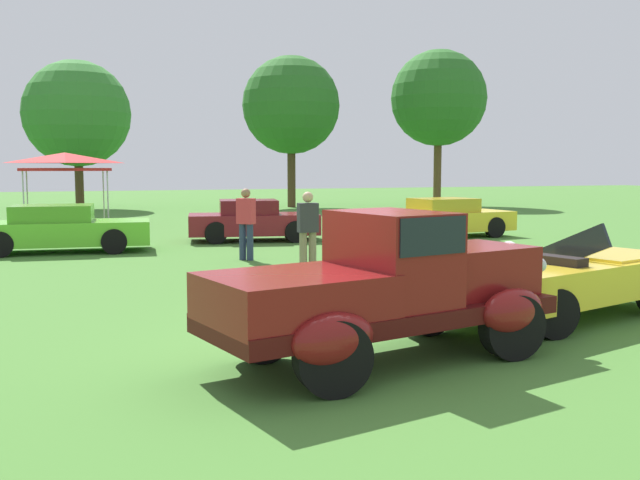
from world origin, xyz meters
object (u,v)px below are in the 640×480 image
(spectator_between_cars, at_px, (246,222))
(feature_pickup_truck, at_px, (386,286))
(canopy_tent_center_field, at_px, (65,160))
(show_car_lime, at_px, (59,229))
(show_car_yellow, at_px, (447,218))
(show_car_burgundy, at_px, (253,221))
(spectator_near_truck, at_px, (308,230))
(neighbor_convertible, at_px, (566,277))

(spectator_between_cars, bearing_deg, feature_pickup_truck, -94.02)
(canopy_tent_center_field, bearing_deg, show_car_lime, -91.66)
(show_car_yellow, height_order, spectator_between_cars, spectator_between_cars)
(show_car_lime, bearing_deg, show_car_burgundy, 11.37)
(feature_pickup_truck, bearing_deg, spectator_between_cars, 85.98)
(show_car_yellow, bearing_deg, canopy_tent_center_field, 144.28)
(show_car_lime, height_order, show_car_burgundy, same)
(canopy_tent_center_field, bearing_deg, spectator_near_truck, -71.51)
(spectator_near_truck, bearing_deg, neighbor_convertible, -66.71)
(show_car_yellow, distance_m, canopy_tent_center_field, 13.85)
(spectator_between_cars, bearing_deg, neighbor_convertible, -69.36)
(spectator_between_cars, height_order, canopy_tent_center_field, canopy_tent_center_field)
(show_car_burgundy, xyz_separation_m, spectator_between_cars, (-1.25, -4.23, 0.32))
(show_car_lime, bearing_deg, show_car_yellow, 0.27)
(show_car_lime, bearing_deg, spectator_between_cars, -37.07)
(neighbor_convertible, xyz_separation_m, show_car_burgundy, (-1.66, 11.96, 0.02))
(feature_pickup_truck, xyz_separation_m, neighbor_convertible, (3.55, 1.33, -0.28))
(show_car_lime, relative_size, show_car_yellow, 1.07)
(feature_pickup_truck, height_order, show_car_burgundy, feature_pickup_truck)
(neighbor_convertible, bearing_deg, show_car_lime, 123.02)
(feature_pickup_truck, xyz_separation_m, show_car_burgundy, (1.89, 13.29, -0.26))
(neighbor_convertible, distance_m, spectator_near_truck, 5.68)
(neighbor_convertible, relative_size, canopy_tent_center_field, 1.44)
(show_car_burgundy, relative_size, spectator_between_cars, 2.40)
(feature_pickup_truck, height_order, neighbor_convertible, feature_pickup_truck)
(show_car_yellow, bearing_deg, spectator_between_cars, -156.16)
(show_car_burgundy, height_order, spectator_near_truck, spectator_near_truck)
(spectator_near_truck, bearing_deg, show_car_lime, 130.43)
(show_car_lime, distance_m, canopy_tent_center_field, 8.28)
(spectator_near_truck, height_order, canopy_tent_center_field, canopy_tent_center_field)
(show_car_lime, bearing_deg, spectator_near_truck, -49.57)
(show_car_lime, height_order, canopy_tent_center_field, canopy_tent_center_field)
(feature_pickup_truck, bearing_deg, neighbor_convertible, 20.56)
(neighbor_convertible, bearing_deg, canopy_tent_center_field, 109.84)
(spectator_between_cars, xyz_separation_m, canopy_tent_center_field, (-3.92, 11.21, 1.51))
(feature_pickup_truck, bearing_deg, spectator_near_truck, 78.70)
(feature_pickup_truck, xyz_separation_m, spectator_between_cars, (0.64, 9.07, 0.05))
(show_car_burgundy, distance_m, show_car_yellow, 6.06)
(show_car_burgundy, bearing_deg, canopy_tent_center_field, 126.52)
(neighbor_convertible, distance_m, show_car_yellow, 11.75)
(spectator_near_truck, xyz_separation_m, canopy_tent_center_field, (-4.59, 13.73, 1.51))
(spectator_between_cars, distance_m, canopy_tent_center_field, 11.97)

